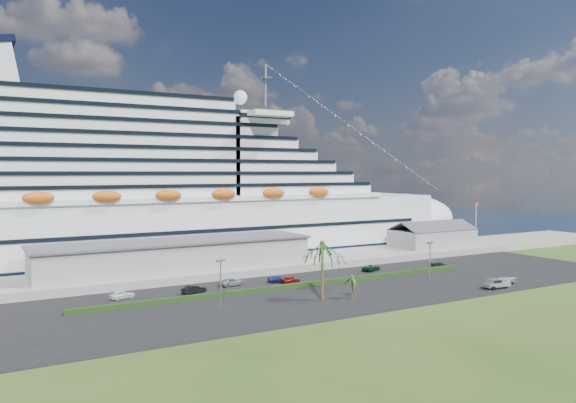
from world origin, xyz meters
TOP-DOWN VIEW (x-y plane):
  - ground at (0.00, 0.00)m, footprint 420.00×420.00m
  - asphalt_lot at (0.00, 11.00)m, footprint 140.00×38.00m
  - wharf at (0.00, 40.00)m, footprint 240.00×20.00m
  - water at (0.00, 130.00)m, footprint 420.00×160.00m
  - cruise_ship at (-21.53, 64.00)m, footprint 191.00×38.00m
  - terminal_building at (-25.00, 40.00)m, footprint 61.00×15.00m
  - port_shed at (52.00, 40.00)m, footprint 24.00×12.31m
  - flagpole at (70.04, 40.00)m, footprint 1.08×0.16m
  - hedge at (-8.00, 16.00)m, footprint 88.00×1.10m
  - lamp_post_left at (-28.00, 8.00)m, footprint 1.60×0.35m
  - lamp_post_right at (20.00, 8.00)m, footprint 1.60×0.35m
  - palm_tall at (-10.00, 4.00)m, footprint 8.82×8.82m
  - palm_short at (-4.50, 2.50)m, footprint 3.53×3.53m
  - parked_car_0 at (-40.85, 23.36)m, footprint 4.73×2.52m
  - parked_car_1 at (-27.90, 21.19)m, footprint 5.08×2.84m
  - parked_car_2 at (-18.61, 24.35)m, footprint 5.78×3.48m
  - parked_car_3 at (-8.81, 22.50)m, footprint 4.78×2.96m
  - parked_car_4 at (-6.91, 20.65)m, footprint 4.35×2.11m
  - parked_car_5 at (16.65, 23.68)m, footprint 3.85×1.82m
  - parked_car_6 at (16.62, 23.56)m, footprint 5.70×4.09m
  - parked_car_7 at (33.85, 19.09)m, footprint 4.55×2.74m
  - pickup_truck at (25.70, -4.52)m, footprint 5.83×2.72m
  - boat_trailer at (31.24, -2.76)m, footprint 5.66×3.96m

SIDE VIEW (x-z plane):
  - ground at x=0.00m, z-range 0.00..0.00m
  - water at x=0.00m, z-range 0.00..0.02m
  - asphalt_lot at x=0.00m, z-range 0.00..0.12m
  - hedge at x=-8.00m, z-range 0.12..1.02m
  - parked_car_5 at x=16.65m, z-range 0.12..1.34m
  - parked_car_7 at x=33.85m, z-range 0.12..1.35m
  - parked_car_3 at x=-8.81m, z-range 0.12..1.41m
  - parked_car_4 at x=-6.91m, z-range 0.12..1.55m
  - parked_car_6 at x=16.62m, z-range 0.12..1.56m
  - parked_car_2 at x=-18.61m, z-range 0.12..1.62m
  - parked_car_0 at x=-40.85m, z-range 0.12..1.65m
  - wharf at x=0.00m, z-range 0.00..1.80m
  - parked_car_1 at x=-27.90m, z-range 0.12..1.71m
  - boat_trailer at x=31.24m, z-range 0.38..1.97m
  - pickup_truck at x=25.70m, z-range 0.22..2.20m
  - palm_short at x=-4.50m, z-range 1.38..5.95m
  - port_shed at x=52.00m, z-range 0.71..8.08m
  - terminal_building at x=-25.00m, z-range 1.86..8.16m
  - lamp_post_left at x=-28.00m, z-range 1.21..9.48m
  - lamp_post_right at x=20.00m, z-range 1.21..9.48m
  - flagpole at x=70.04m, z-range 2.27..14.27m
  - palm_tall at x=-10.00m, z-range 3.64..14.77m
  - cruise_ship at x=-21.53m, z-range -10.31..43.69m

